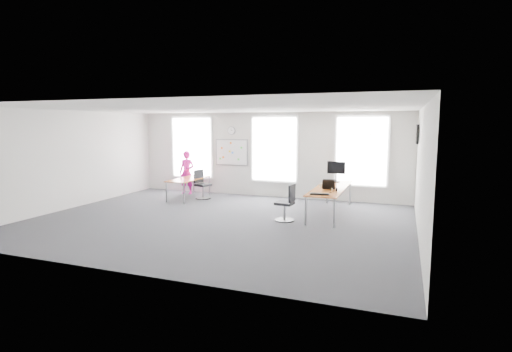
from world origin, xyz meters
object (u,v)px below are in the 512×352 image
at_px(chair_left, 202,186).
at_px(person, 187,172).
at_px(desk_left, 189,180).
at_px(headphones, 334,189).
at_px(keyboard, 319,194).
at_px(monitor, 336,170).
at_px(desk_right, 331,189).
at_px(chair_right, 287,205).

relative_size(chair_left, person, 0.62).
distance_m(desk_left, chair_left, 0.50).
relative_size(chair_left, headphones, 5.70).
distance_m(person, keyboard, 6.21).
distance_m(person, monitor, 5.60).
distance_m(keyboard, monitor, 2.46).
height_order(desk_right, chair_left, chair_left).
xyz_separation_m(keyboard, headphones, (0.27, 0.70, 0.04)).
height_order(headphones, monitor, monitor).
xyz_separation_m(desk_left, monitor, (5.03, 0.41, 0.52)).
height_order(chair_right, monitor, monitor).
bearing_deg(chair_left, chair_right, -103.36).
relative_size(chair_right, chair_left, 1.00).
bearing_deg(monitor, desk_right, -79.10).
xyz_separation_m(desk_left, person, (-0.54, 0.79, 0.15)).
distance_m(desk_left, monitor, 5.08).
height_order(keyboard, monitor, monitor).
bearing_deg(desk_left, keyboard, -22.06).
distance_m(chair_left, monitor, 4.67).
distance_m(chair_right, keyboard, 0.94).
xyz_separation_m(desk_right, chair_left, (-4.64, 0.87, -0.29)).
bearing_deg(desk_right, person, 164.90).
xyz_separation_m(chair_left, monitor, (4.61, 0.27, 0.73)).
relative_size(chair_right, monitor, 1.54).
xyz_separation_m(chair_right, chair_left, (-3.70, 2.14, 0.00)).
distance_m(chair_right, headphones, 1.37).
bearing_deg(chair_left, monitor, -69.95).
bearing_deg(headphones, chair_left, 165.47).
bearing_deg(chair_left, desk_right, -83.84).
bearing_deg(desk_left, desk_right, -8.11).
bearing_deg(person, keyboard, -28.73).
xyz_separation_m(desk_left, headphones, (5.26, -1.33, 0.17)).
bearing_deg(headphones, monitor, 99.72).
bearing_deg(monitor, desk_left, -166.09).
bearing_deg(headphones, chair_right, -147.00).
bearing_deg(chair_right, person, -116.78).
distance_m(desk_right, desk_left, 5.12).
relative_size(person, monitor, 2.46).
xyz_separation_m(chair_right, person, (-4.66, 2.79, 0.36)).
relative_size(chair_left, keyboard, 2.08).
height_order(chair_right, person, person).
height_order(chair_right, headphones, chair_right).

